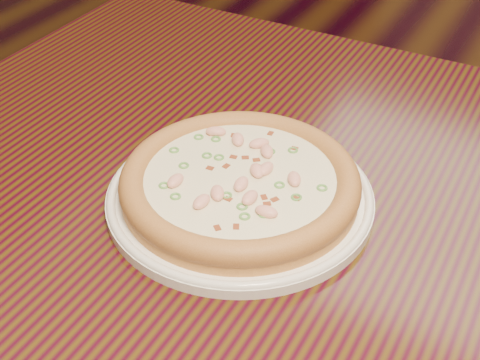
% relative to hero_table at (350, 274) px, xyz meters
% --- Properties ---
extents(hero_table, '(1.20, 0.80, 0.75)m').
position_rel_hero_table_xyz_m(hero_table, '(0.00, 0.00, 0.00)').
color(hero_table, black).
rests_on(hero_table, ground).
extents(plate, '(0.29, 0.29, 0.02)m').
position_rel_hero_table_xyz_m(plate, '(-0.12, -0.05, 0.11)').
color(plate, white).
rests_on(plate, hero_table).
extents(pizza, '(0.26, 0.26, 0.03)m').
position_rel_hero_table_xyz_m(pizza, '(-0.12, -0.05, 0.13)').
color(pizza, tan).
rests_on(pizza, plate).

